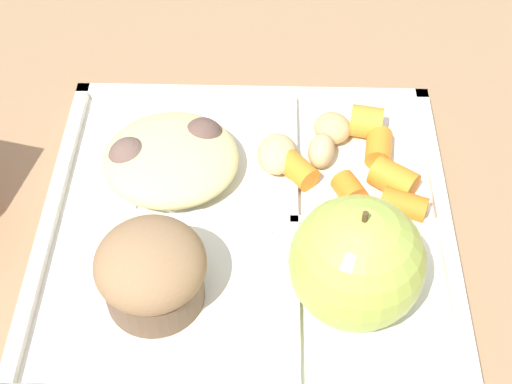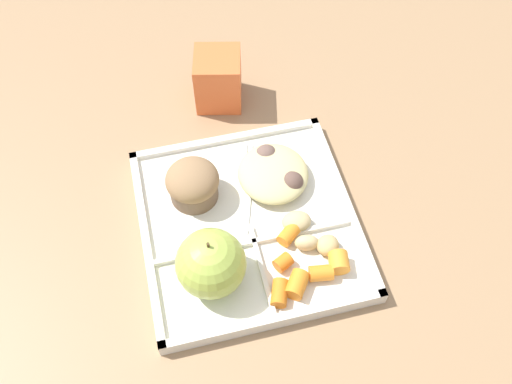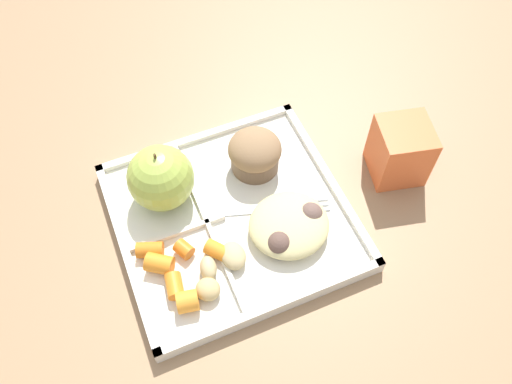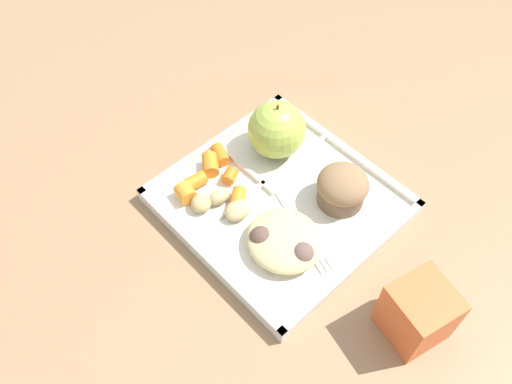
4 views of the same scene
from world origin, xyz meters
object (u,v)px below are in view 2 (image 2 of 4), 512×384
at_px(green_apple, 211,264).
at_px(plastic_fork, 249,182).
at_px(lunch_tray, 248,224).
at_px(bran_muffin, 193,183).
at_px(milk_carton, 218,79).

xyz_separation_m(green_apple, plastic_fork, (0.14, -0.08, -0.04)).
height_order(lunch_tray, bran_muffin, bran_muffin).
height_order(lunch_tray, plastic_fork, lunch_tray).
bearing_deg(lunch_tray, bran_muffin, 46.37).
xyz_separation_m(green_apple, bran_muffin, (0.13, 0.00, -0.01)).
height_order(lunch_tray, milk_carton, milk_carton).
bearing_deg(plastic_fork, green_apple, 149.60).
bearing_deg(green_apple, plastic_fork, -30.40).
relative_size(lunch_tray, milk_carton, 3.40).
distance_m(green_apple, milk_carton, 0.33).
xyz_separation_m(lunch_tray, green_apple, (-0.07, 0.06, 0.05)).
relative_size(green_apple, bran_muffin, 1.28).
relative_size(lunch_tray, green_apple, 3.18).
bearing_deg(lunch_tray, milk_carton, -2.40).
height_order(bran_muffin, milk_carton, milk_carton).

